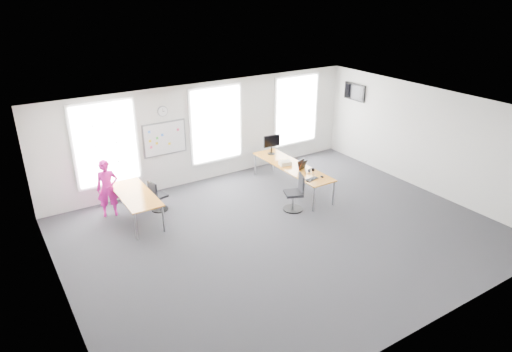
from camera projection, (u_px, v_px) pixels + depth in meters
floor at (283, 233)px, 11.15m from camera, size 10.00×10.00×0.00m
ceiling at (287, 114)px, 9.96m from camera, size 10.00×10.00×0.00m
wall_back at (207, 132)px, 13.65m from camera, size 10.00×0.00×10.00m
wall_front at (428, 260)px, 7.46m from camera, size 10.00×0.00×10.00m
wall_left at (56, 238)px, 8.10m from camera, size 0.00×10.00×10.00m
wall_right at (427, 140)px, 13.01m from camera, size 0.00×10.00×10.00m
window_left at (106, 144)px, 12.08m from camera, size 1.60×0.06×2.20m
window_mid at (216, 124)px, 13.70m from camera, size 1.60×0.06×2.20m
window_right at (296, 110)px, 15.17m from camera, size 1.60×0.06×2.20m
desk_right at (292, 167)px, 13.25m from camera, size 0.81×3.03×0.74m
desk_left at (135, 196)px, 11.53m from camera, size 0.80×2.01×0.73m
chair_right at (296, 195)px, 12.14m from camera, size 0.59×0.59×1.00m
chair_left at (157, 198)px, 12.13m from camera, size 0.47×0.47×0.85m
person at (108, 188)px, 11.73m from camera, size 0.63×0.48×1.53m
whiteboard at (165, 139)px, 12.95m from camera, size 1.20×0.03×0.90m
wall_clock at (163, 111)px, 12.63m from camera, size 0.30×0.04×0.30m
tv at (355, 92)px, 14.99m from camera, size 0.06×0.90×0.55m
keyboard at (312, 179)px, 12.31m from camera, size 0.43×0.26×0.02m
mouse at (322, 177)px, 12.43m from camera, size 0.08×0.12×0.05m
lens_cap at (313, 175)px, 12.61m from camera, size 0.08×0.08×0.01m
headphones at (311, 170)px, 12.80m from camera, size 0.18×0.10×0.11m
laptop_sleeve at (302, 165)px, 12.95m from camera, size 0.33×0.27×0.26m
paper_stack at (285, 163)px, 13.26m from camera, size 0.37×0.31×0.11m
monitor at (272, 143)px, 13.95m from camera, size 0.55×0.23×0.61m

